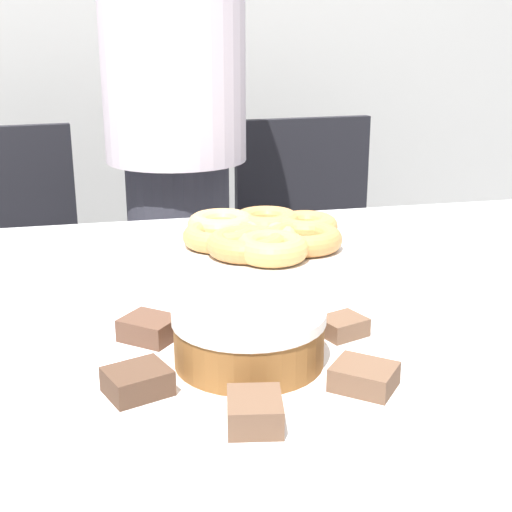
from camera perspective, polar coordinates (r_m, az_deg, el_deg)
The scene contains 21 objects.
table at distance 0.93m, azimuth -0.67°, elevation -9.09°, with size 1.88×1.01×0.76m.
person_standing at distance 1.62m, azimuth -6.42°, elevation 9.50°, with size 0.31×0.31×1.65m.
office_chair_left at distance 1.93m, azimuth -19.09°, elevation -4.55°, with size 0.49×0.49×0.87m.
office_chair_right at distance 2.00m, azimuth 5.04°, elevation -2.79°, with size 0.47×0.47×0.87m.
plate_cake at distance 0.76m, azimuth -0.56°, elevation -8.77°, with size 0.35×0.35×0.01m.
plate_donuts at distance 1.15m, azimuth 0.37°, elevation 0.56°, with size 0.33×0.33×0.01m.
frosted_cake at distance 0.75m, azimuth -0.57°, elevation -6.39°, with size 0.16×0.16×0.06m.
lamington_0 at distance 0.82m, azimuth 6.93°, elevation -5.60°, with size 0.06×0.06×0.02m.
lamington_1 at distance 0.87m, azimuth -0.90°, elevation -3.99°, with size 0.06×0.06×0.03m.
lamington_2 at distance 0.82m, azimuth -8.50°, elevation -5.74°, with size 0.08×0.08×0.03m.
lamington_3 at distance 0.70m, azimuth -9.47°, elevation -9.86°, with size 0.07×0.07×0.03m.
lamington_4 at distance 0.64m, azimuth -0.11°, elevation -12.33°, with size 0.06×0.06×0.03m.
lamington_5 at distance 0.71m, azimuth 8.63°, elevation -9.53°, with size 0.08×0.08×0.02m.
donut_0 at distance 1.15m, azimuth 0.37°, elevation 1.54°, with size 0.12×0.12×0.03m.
donut_1 at distance 1.21m, azimuth -2.77°, elevation 2.53°, with size 0.12×0.12×0.04m.
donut_2 at distance 1.15m, azimuth -2.86°, elevation 1.61°, with size 0.12×0.12×0.03m.
donut_3 at distance 1.10m, azimuth -0.75°, elevation 0.96°, with size 0.13×0.13×0.04m.
donut_4 at distance 1.08m, azimuth 1.27°, elevation 0.62°, with size 0.11×0.11×0.04m.
donut_5 at distance 1.13m, azimuth 3.81°, elevation 1.39°, with size 0.12×0.12×0.03m.
donut_6 at distance 1.20m, azimuth 4.01°, elevation 2.42°, with size 0.11×0.11×0.04m.
donut_7 at distance 1.23m, azimuth 0.83°, elevation 2.76°, with size 0.12×0.12×0.04m.
Camera 1 is at (-0.17, -0.81, 1.10)m, focal length 50.00 mm.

